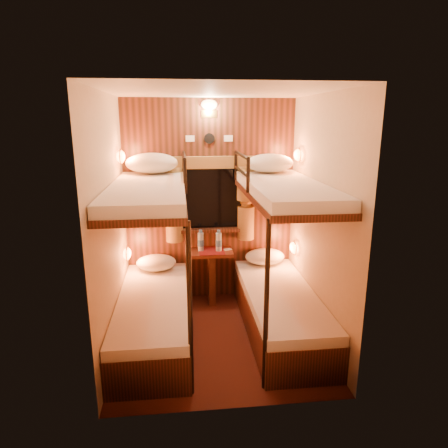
{
  "coord_description": "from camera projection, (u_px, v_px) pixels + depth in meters",
  "views": [
    {
      "loc": [
        -0.35,
        -3.64,
        2.16
      ],
      "look_at": [
        0.07,
        0.15,
        1.16
      ],
      "focal_mm": 32.0,
      "sensor_mm": 36.0,
      "label": 1
    }
  ],
  "objects": [
    {
      "name": "table",
      "position": [
        212.0,
        269.0,
        4.8
      ],
      "size": [
        0.5,
        0.34,
        0.66
      ],
      "color": "#512012",
      "rests_on": "floor"
    },
    {
      "name": "bunk_left",
      "position": [
        153.0,
        287.0,
        3.94
      ],
      "size": [
        0.72,
        1.9,
        1.82
      ],
      "color": "black",
      "rests_on": "floor"
    },
    {
      "name": "back_fixtures",
      "position": [
        209.0,
        112.0,
        4.48
      ],
      "size": [
        0.54,
        0.09,
        0.48
      ],
      "color": "black",
      "rests_on": "back_panel"
    },
    {
      "name": "wall_right",
      "position": [
        320.0,
        221.0,
        3.89
      ],
      "size": [
        0.0,
        2.4,
        2.4
      ],
      "primitive_type": "plane",
      "rotation": [
        1.57,
        0.0,
        -1.57
      ],
      "color": "#C6B293",
      "rests_on": "floor"
    },
    {
      "name": "bottle_left",
      "position": [
        201.0,
        242.0,
        4.71
      ],
      "size": [
        0.08,
        0.08,
        0.26
      ],
      "rotation": [
        0.0,
        0.0,
        0.34
      ],
      "color": "#99BFE5",
      "rests_on": "table"
    },
    {
      "name": "back_panel",
      "position": [
        210.0,
        202.0,
        4.78
      ],
      "size": [
        2.0,
        0.03,
        2.4
      ],
      "primitive_type": "cube",
      "color": "black",
      "rests_on": "floor"
    },
    {
      "name": "wall_left",
      "position": [
        110.0,
        227.0,
        3.68
      ],
      "size": [
        0.0,
        2.4,
        2.4
      ],
      "primitive_type": "plane",
      "rotation": [
        1.57,
        0.0,
        1.57
      ],
      "color": "#C6B293",
      "rests_on": "floor"
    },
    {
      "name": "pillow_upper_left",
      "position": [
        152.0,
        163.0,
        4.35
      ],
      "size": [
        0.57,
        0.41,
        0.22
      ],
      "primitive_type": "ellipsoid",
      "color": "white",
      "rests_on": "bunk_left"
    },
    {
      "name": "pillow_upper_right",
      "position": [
        270.0,
        163.0,
        4.44
      ],
      "size": [
        0.53,
        0.38,
        0.21
      ],
      "primitive_type": "ellipsoid",
      "color": "white",
      "rests_on": "bunk_right"
    },
    {
      "name": "reading_lamps",
      "position": [
        212.0,
        205.0,
        4.45
      ],
      "size": [
        2.0,
        0.2,
        1.25
      ],
      "color": "orange",
      "rests_on": "wall_left"
    },
    {
      "name": "curtains",
      "position": [
        210.0,
        198.0,
        4.7
      ],
      "size": [
        1.1,
        0.22,
        1.0
      ],
      "color": "olive",
      "rests_on": "back_panel"
    },
    {
      "name": "bottle_right",
      "position": [
        219.0,
        242.0,
        4.7
      ],
      "size": [
        0.07,
        0.07,
        0.26
      ],
      "rotation": [
        0.0,
        0.0,
        -0.23
      ],
      "color": "#99BFE5",
      "rests_on": "table"
    },
    {
      "name": "sachet_b",
      "position": [
        227.0,
        250.0,
        4.77
      ],
      "size": [
        0.09,
        0.09,
        0.01
      ],
      "primitive_type": "cube",
      "rotation": [
        0.0,
        0.0,
        0.48
      ],
      "color": "silver",
      "rests_on": "table"
    },
    {
      "name": "wall_back",
      "position": [
        210.0,
        202.0,
        4.79
      ],
      "size": [
        2.4,
        0.0,
        2.4
      ],
      "primitive_type": "plane",
      "rotation": [
        1.57,
        0.0,
        0.0
      ],
      "color": "#C6B293",
      "rests_on": "floor"
    },
    {
      "name": "wall_front",
      "position": [
        233.0,
        262.0,
        2.78
      ],
      "size": [
        2.4,
        0.0,
        2.4
      ],
      "primitive_type": "plane",
      "rotation": [
        -1.57,
        0.0,
        0.0
      ],
      "color": "#C6B293",
      "rests_on": "floor"
    },
    {
      "name": "ceiling",
      "position": [
        218.0,
        91.0,
        3.48
      ],
      "size": [
        2.1,
        2.1,
        0.0
      ],
      "primitive_type": "plane",
      "rotation": [
        3.14,
        0.0,
        0.0
      ],
      "color": "silver",
      "rests_on": "wall_back"
    },
    {
      "name": "pillow_lower_left",
      "position": [
        156.0,
        263.0,
        4.64
      ],
      "size": [
        0.46,
        0.33,
        0.18
      ],
      "primitive_type": "ellipsoid",
      "color": "white",
      "rests_on": "bunk_left"
    },
    {
      "name": "sachet_a",
      "position": [
        228.0,
        249.0,
        4.79
      ],
      "size": [
        0.1,
        0.09,
        0.01
      ],
      "primitive_type": "cube",
      "rotation": [
        0.0,
        0.0,
        0.4
      ],
      "color": "silver",
      "rests_on": "table"
    },
    {
      "name": "pillow_lower_right",
      "position": [
        265.0,
        257.0,
        4.84
      ],
      "size": [
        0.48,
        0.34,
        0.19
      ],
      "primitive_type": "ellipsoid",
      "color": "white",
      "rests_on": "bunk_right"
    },
    {
      "name": "bunk_right",
      "position": [
        281.0,
        281.0,
        4.08
      ],
      "size": [
        0.72,
        1.9,
        1.82
      ],
      "color": "black",
      "rests_on": "floor"
    },
    {
      "name": "window",
      "position": [
        210.0,
        204.0,
        4.76
      ],
      "size": [
        1.0,
        0.12,
        0.79
      ],
      "color": "black",
      "rests_on": "back_panel"
    },
    {
      "name": "floor",
      "position": [
        219.0,
        337.0,
        4.09
      ],
      "size": [
        2.1,
        2.1,
        0.0
      ],
      "primitive_type": "plane",
      "color": "#38110F",
      "rests_on": "ground"
    }
  ]
}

